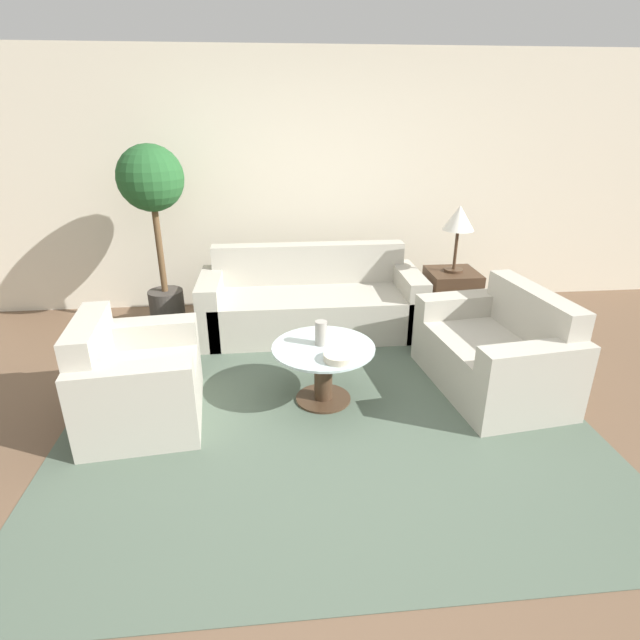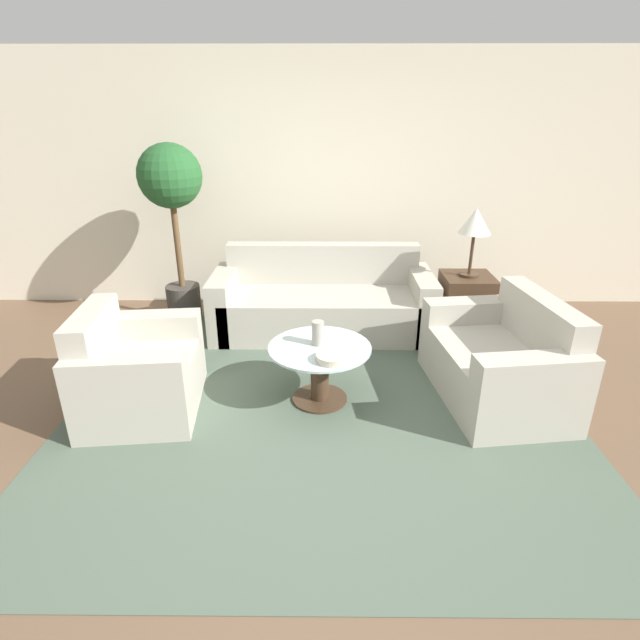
{
  "view_description": "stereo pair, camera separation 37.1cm",
  "coord_description": "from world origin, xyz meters",
  "px_view_note": "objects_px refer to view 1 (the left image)",
  "views": [
    {
      "loc": [
        -0.32,
        -2.62,
        2.03
      ],
      "look_at": [
        0.03,
        0.85,
        0.55
      ],
      "focal_mm": 28.0,
      "sensor_mm": 36.0,
      "label": 1
    },
    {
      "loc": [
        0.05,
        -2.64,
        2.03
      ],
      "look_at": [
        0.03,
        0.85,
        0.55
      ],
      "focal_mm": 28.0,
      "sensor_mm": 36.0,
      "label": 2
    }
  ],
  "objects_px": {
    "coffee_table": "(323,366)",
    "vase": "(321,333)",
    "potted_plant": "(154,203)",
    "bowl": "(339,357)",
    "table_lamp": "(459,221)",
    "loveseat": "(499,355)",
    "armchair": "(134,384)",
    "sofa_main": "(311,303)"
  },
  "relations": [
    {
      "from": "sofa_main",
      "to": "loveseat",
      "type": "xyz_separation_m",
      "value": [
        1.36,
        -1.26,
        0.0
      ]
    },
    {
      "from": "armchair",
      "to": "table_lamp",
      "type": "height_order",
      "value": "table_lamp"
    },
    {
      "from": "loveseat",
      "to": "potted_plant",
      "type": "relative_size",
      "value": 0.75
    },
    {
      "from": "sofa_main",
      "to": "armchair",
      "type": "relative_size",
      "value": 2.11
    },
    {
      "from": "table_lamp",
      "to": "sofa_main",
      "type": "bearing_deg",
      "value": 174.99
    },
    {
      "from": "loveseat",
      "to": "armchair",
      "type": "bearing_deg",
      "value": -93.02
    },
    {
      "from": "coffee_table",
      "to": "potted_plant",
      "type": "bearing_deg",
      "value": 132.54
    },
    {
      "from": "armchair",
      "to": "loveseat",
      "type": "height_order",
      "value": "loveseat"
    },
    {
      "from": "vase",
      "to": "bowl",
      "type": "bearing_deg",
      "value": -69.42
    },
    {
      "from": "table_lamp",
      "to": "bowl",
      "type": "height_order",
      "value": "table_lamp"
    },
    {
      "from": "loveseat",
      "to": "sofa_main",
      "type": "bearing_deg",
      "value": -139.69
    },
    {
      "from": "sofa_main",
      "to": "loveseat",
      "type": "height_order",
      "value": "sofa_main"
    },
    {
      "from": "table_lamp",
      "to": "vase",
      "type": "relative_size",
      "value": 3.45
    },
    {
      "from": "table_lamp",
      "to": "bowl",
      "type": "xyz_separation_m",
      "value": [
        -1.3,
        -1.44,
        -0.61
      ]
    },
    {
      "from": "potted_plant",
      "to": "coffee_table",
      "type": "bearing_deg",
      "value": -47.46
    },
    {
      "from": "loveseat",
      "to": "table_lamp",
      "type": "relative_size",
      "value": 2.09
    },
    {
      "from": "coffee_table",
      "to": "vase",
      "type": "relative_size",
      "value": 4.14
    },
    {
      "from": "loveseat",
      "to": "coffee_table",
      "type": "xyz_separation_m",
      "value": [
        -1.38,
        -0.08,
        0.02
      ]
    },
    {
      "from": "potted_plant",
      "to": "bowl",
      "type": "height_order",
      "value": "potted_plant"
    },
    {
      "from": "sofa_main",
      "to": "table_lamp",
      "type": "distance_m",
      "value": 1.59
    },
    {
      "from": "coffee_table",
      "to": "potted_plant",
      "type": "distance_m",
      "value": 2.29
    },
    {
      "from": "potted_plant",
      "to": "vase",
      "type": "distance_m",
      "value": 2.16
    },
    {
      "from": "sofa_main",
      "to": "vase",
      "type": "relative_size",
      "value": 11.57
    },
    {
      "from": "table_lamp",
      "to": "potted_plant",
      "type": "xyz_separation_m",
      "value": [
        -2.79,
        0.32,
        0.15
      ]
    },
    {
      "from": "sofa_main",
      "to": "potted_plant",
      "type": "distance_m",
      "value": 1.73
    },
    {
      "from": "bowl",
      "to": "sofa_main",
      "type": "bearing_deg",
      "value": 92.47
    },
    {
      "from": "vase",
      "to": "sofa_main",
      "type": "bearing_deg",
      "value": 88.64
    },
    {
      "from": "coffee_table",
      "to": "potted_plant",
      "type": "xyz_separation_m",
      "value": [
        -1.41,
        1.53,
        0.95
      ]
    },
    {
      "from": "sofa_main",
      "to": "coffee_table",
      "type": "distance_m",
      "value": 1.33
    },
    {
      "from": "coffee_table",
      "to": "bowl",
      "type": "relative_size",
      "value": 3.49
    },
    {
      "from": "vase",
      "to": "potted_plant",
      "type": "bearing_deg",
      "value": 132.97
    },
    {
      "from": "loveseat",
      "to": "vase",
      "type": "bearing_deg",
      "value": -95.3
    },
    {
      "from": "table_lamp",
      "to": "bowl",
      "type": "bearing_deg",
      "value": -132.09
    },
    {
      "from": "coffee_table",
      "to": "table_lamp",
      "type": "xyz_separation_m",
      "value": [
        1.38,
        1.21,
        0.79
      ]
    },
    {
      "from": "table_lamp",
      "to": "potted_plant",
      "type": "height_order",
      "value": "potted_plant"
    },
    {
      "from": "coffee_table",
      "to": "potted_plant",
      "type": "relative_size",
      "value": 0.43
    },
    {
      "from": "loveseat",
      "to": "vase",
      "type": "distance_m",
      "value": 1.42
    },
    {
      "from": "armchair",
      "to": "loveseat",
      "type": "relative_size",
      "value": 0.76
    },
    {
      "from": "armchair",
      "to": "potted_plant",
      "type": "xyz_separation_m",
      "value": [
        -0.07,
        1.64,
        0.96
      ]
    },
    {
      "from": "loveseat",
      "to": "potted_plant",
      "type": "distance_m",
      "value": 3.29
    },
    {
      "from": "loveseat",
      "to": "bowl",
      "type": "relative_size",
      "value": 6.1
    },
    {
      "from": "armchair",
      "to": "potted_plant",
      "type": "height_order",
      "value": "potted_plant"
    }
  ]
}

